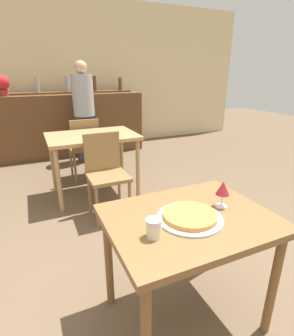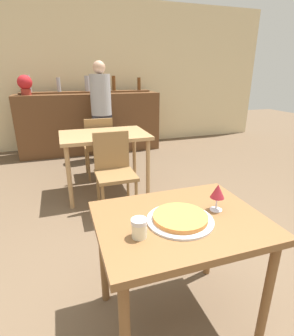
# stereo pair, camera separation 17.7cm
# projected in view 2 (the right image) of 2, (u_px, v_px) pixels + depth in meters

# --- Properties ---
(ground_plane) EXTENTS (16.00, 16.00, 0.00)m
(ground_plane) POSITION_uv_depth(u_px,v_px,m) (176.00, 317.00, 1.67)
(ground_plane) COLOR brown
(wall_back) EXTENTS (8.00, 0.05, 2.80)m
(wall_back) POSITION_uv_depth(u_px,v_px,m) (84.00, 76.00, 5.18)
(wall_back) COLOR beige
(wall_back) RESTS_ON ground_plane
(dining_table_near) EXTENTS (0.91, 0.70, 0.72)m
(dining_table_near) POSITION_uv_depth(u_px,v_px,m) (180.00, 233.00, 1.45)
(dining_table_near) COLOR brown
(dining_table_near) RESTS_ON ground_plane
(dining_table_far) EXTENTS (1.04, 0.73, 0.77)m
(dining_table_far) POSITION_uv_depth(u_px,v_px,m) (104.00, 141.00, 3.19)
(dining_table_far) COLOR #A87F51
(dining_table_far) RESTS_ON ground_plane
(bar_counter) EXTENTS (2.60, 0.56, 1.10)m
(bar_counter) POSITION_uv_depth(u_px,v_px,m) (91.00, 123.00, 5.02)
(bar_counter) COLOR brown
(bar_counter) RESTS_ON ground_plane
(bar_back_shelf) EXTENTS (2.39, 0.24, 0.32)m
(bar_back_shelf) POSITION_uv_depth(u_px,v_px,m) (85.00, 89.00, 4.92)
(bar_back_shelf) COLOR brown
(bar_back_shelf) RESTS_ON bar_counter
(chair_far_side_front) EXTENTS (0.40, 0.40, 0.88)m
(chair_far_side_front) POSITION_uv_depth(u_px,v_px,m) (114.00, 168.00, 2.77)
(chair_far_side_front) COLOR olive
(chair_far_side_front) RESTS_ON ground_plane
(chair_far_side_back) EXTENTS (0.40, 0.40, 0.88)m
(chair_far_side_back) POSITION_uv_depth(u_px,v_px,m) (99.00, 143.00, 3.72)
(chair_far_side_back) COLOR olive
(chair_far_side_back) RESTS_ON ground_plane
(pizza_tray) EXTENTS (0.36, 0.36, 0.04)m
(pizza_tray) POSITION_uv_depth(u_px,v_px,m) (180.00, 218.00, 1.38)
(pizza_tray) COLOR silver
(pizza_tray) RESTS_ON dining_table_near
(cheese_shaker) EXTENTS (0.08, 0.08, 0.10)m
(cheese_shaker) POSITION_uv_depth(u_px,v_px,m) (139.00, 228.00, 1.24)
(cheese_shaker) COLOR beige
(cheese_shaker) RESTS_ON dining_table_near
(person_standing) EXTENTS (0.34, 0.34, 1.65)m
(person_standing) POSITION_uv_depth(u_px,v_px,m) (101.00, 109.00, 4.43)
(person_standing) COLOR #2D2D38
(person_standing) RESTS_ON ground_plane
(wine_glass) EXTENTS (0.08, 0.08, 0.16)m
(wine_glass) POSITION_uv_depth(u_px,v_px,m) (218.00, 192.00, 1.46)
(wine_glass) COLOR silver
(wine_glass) RESTS_ON dining_table_near
(potted_plant) EXTENTS (0.24, 0.24, 0.33)m
(potted_plant) POSITION_uv_depth(u_px,v_px,m) (25.00, 84.00, 4.41)
(potted_plant) COLOR maroon
(potted_plant) RESTS_ON bar_counter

